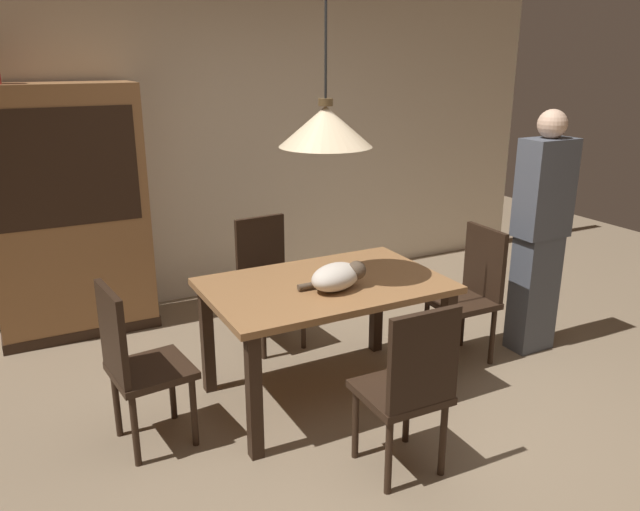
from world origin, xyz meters
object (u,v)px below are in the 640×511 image
cat_sleeping (337,276)px  chair_far_back (267,276)px  chair_left_side (135,360)px  chair_right_side (471,289)px  chair_near_front (410,385)px  pendant_lamp (326,126)px  hutch_bookcase (69,218)px  dining_table (325,298)px  person_standing (540,234)px

cat_sleeping → chair_far_back: bearing=91.1°
chair_left_side → cat_sleeping: 1.19m
chair_far_back → chair_right_side: 1.44m
chair_near_front → cat_sleeping: chair_near_front is taller
chair_near_front → pendant_lamp: bearing=89.9°
cat_sleeping → pendant_lamp: size_ratio=0.31×
cat_sleeping → hutch_bookcase: (-1.23, 1.85, 0.06)m
chair_left_side → hutch_bookcase: hutch_bookcase is taller
dining_table → person_standing: person_standing is taller
chair_right_side → person_standing: 0.62m
hutch_bookcase → dining_table: bearing=-54.9°
chair_left_side → dining_table: bearing=0.4°
chair_near_front → chair_far_back: same height
dining_table → cat_sleeping: 0.22m
pendant_lamp → chair_right_side: bearing=-0.1°
chair_right_side → hutch_bookcase: 2.94m
cat_sleeping → hutch_bookcase: 2.22m
chair_far_back → pendant_lamp: (0.01, -0.88, 1.15)m
hutch_bookcase → person_standing: 3.38m
chair_near_front → chair_right_side: (1.13, 0.88, 0.00)m
chair_right_side → hutch_bookcase: size_ratio=0.50×
chair_near_front → chair_right_side: size_ratio=1.00×
chair_far_back → cat_sleeping: size_ratio=2.28×
chair_far_back → chair_right_side: size_ratio=1.00×
chair_near_front → chair_right_side: 1.43m
pendant_lamp → hutch_bookcase: bearing=125.1°
dining_table → chair_right_side: chair_right_side is taller
chair_near_front → chair_right_side: bearing=37.8°
chair_near_front → person_standing: size_ratio=0.55×
dining_table → chair_right_side: size_ratio=1.51×
chair_far_back → chair_left_side: same height
chair_near_front → hutch_bookcase: bearing=114.9°
chair_left_side → person_standing: (2.76, -0.08, 0.35)m
hutch_bookcase → person_standing: hutch_bookcase is taller
chair_right_side → chair_left_side: bearing=-179.8°
hutch_bookcase → chair_far_back: bearing=-35.1°
hutch_bookcase → person_standing: (2.84, -1.82, -0.03)m
dining_table → chair_left_side: chair_left_side is taller
chair_far_back → cat_sleeping: chair_far_back is taller
chair_left_side → chair_right_side: same height
chair_near_front → chair_left_side: bearing=142.3°
chair_near_front → chair_far_back: bearing=90.1°
chair_right_side → pendant_lamp: size_ratio=0.72×
person_standing → cat_sleeping: bearing=-178.8°
cat_sleeping → person_standing: (1.62, 0.03, 0.03)m
chair_left_side → cat_sleeping: bearing=-5.9°
chair_far_back → chair_left_side: bearing=-141.7°
dining_table → cat_sleeping: bearing=-84.1°
chair_right_side → person_standing: size_ratio=0.55×
dining_table → hutch_bookcase: hutch_bookcase is taller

